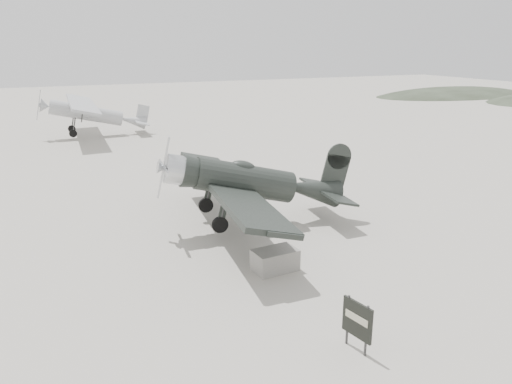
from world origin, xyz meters
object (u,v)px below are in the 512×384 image
(highwing_monoplane, at_px, (91,110))
(equipment_block, at_px, (275,260))
(lowwing_monoplane, at_px, (253,182))
(sign_board, at_px, (357,321))

(highwing_monoplane, relative_size, equipment_block, 8.16)
(lowwing_monoplane, distance_m, equipment_block, 4.56)
(lowwing_monoplane, relative_size, sign_board, 8.26)
(highwing_monoplane, distance_m, equipment_block, 28.93)
(equipment_block, height_order, sign_board, sign_board)
(equipment_block, bearing_deg, lowwing_monoplane, 76.06)
(lowwing_monoplane, distance_m, sign_board, 9.26)
(sign_board, bearing_deg, highwing_monoplane, 82.88)
(highwing_monoplane, xyz_separation_m, sign_board, (2.36, -33.72, -1.32))
(lowwing_monoplane, height_order, highwing_monoplane, lowwing_monoplane)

